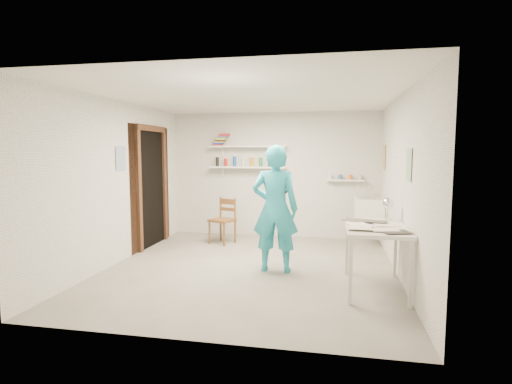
% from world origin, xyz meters
% --- Properties ---
extents(floor, '(4.00, 4.50, 0.02)m').
position_xyz_m(floor, '(0.00, 0.00, -0.01)').
color(floor, slate).
rests_on(floor, ground).
extents(ceiling, '(4.00, 4.50, 0.02)m').
position_xyz_m(ceiling, '(0.00, 0.00, 2.41)').
color(ceiling, silver).
rests_on(ceiling, wall_back).
extents(wall_back, '(4.00, 0.02, 2.40)m').
position_xyz_m(wall_back, '(0.00, 2.26, 1.20)').
color(wall_back, silver).
rests_on(wall_back, ground).
extents(wall_front, '(4.00, 0.02, 2.40)m').
position_xyz_m(wall_front, '(0.00, -2.26, 1.20)').
color(wall_front, silver).
rests_on(wall_front, ground).
extents(wall_left, '(0.02, 4.50, 2.40)m').
position_xyz_m(wall_left, '(-2.01, 0.00, 1.20)').
color(wall_left, silver).
rests_on(wall_left, ground).
extents(wall_right, '(0.02, 4.50, 2.40)m').
position_xyz_m(wall_right, '(2.01, 0.00, 1.20)').
color(wall_right, silver).
rests_on(wall_right, ground).
extents(doorway_recess, '(0.02, 0.90, 2.00)m').
position_xyz_m(doorway_recess, '(-1.99, 1.05, 1.00)').
color(doorway_recess, black).
rests_on(doorway_recess, wall_left).
extents(corridor_box, '(1.40, 1.50, 2.10)m').
position_xyz_m(corridor_box, '(-2.70, 1.05, 1.05)').
color(corridor_box, brown).
rests_on(corridor_box, ground).
extents(door_lintel, '(0.06, 1.05, 0.10)m').
position_xyz_m(door_lintel, '(-1.97, 1.05, 2.05)').
color(door_lintel, brown).
rests_on(door_lintel, wall_left).
extents(door_jamb_near, '(0.06, 0.10, 2.00)m').
position_xyz_m(door_jamb_near, '(-1.97, 0.55, 1.00)').
color(door_jamb_near, brown).
rests_on(door_jamb_near, ground).
extents(door_jamb_far, '(0.06, 0.10, 2.00)m').
position_xyz_m(door_jamb_far, '(-1.97, 1.55, 1.00)').
color(door_jamb_far, brown).
rests_on(door_jamb_far, ground).
extents(shelf_lower, '(1.50, 0.22, 0.03)m').
position_xyz_m(shelf_lower, '(-0.50, 2.13, 1.35)').
color(shelf_lower, white).
rests_on(shelf_lower, wall_back).
extents(shelf_upper, '(1.50, 0.22, 0.03)m').
position_xyz_m(shelf_upper, '(-0.50, 2.13, 1.75)').
color(shelf_upper, white).
rests_on(shelf_upper, wall_back).
extents(ledge_shelf, '(0.70, 0.14, 0.03)m').
position_xyz_m(ledge_shelf, '(1.35, 2.17, 1.12)').
color(ledge_shelf, white).
rests_on(ledge_shelf, wall_back).
extents(poster_left, '(0.01, 0.28, 0.36)m').
position_xyz_m(poster_left, '(-1.99, 0.05, 1.55)').
color(poster_left, '#334C7F').
rests_on(poster_left, wall_left).
extents(poster_right_a, '(0.01, 0.34, 0.42)m').
position_xyz_m(poster_right_a, '(1.99, 1.80, 1.55)').
color(poster_right_a, '#995933').
rests_on(poster_right_a, wall_right).
extents(poster_right_b, '(0.01, 0.30, 0.38)m').
position_xyz_m(poster_right_b, '(1.99, -0.55, 1.50)').
color(poster_right_b, '#3F724C').
rests_on(poster_right_b, wall_right).
extents(belfast_sink, '(0.48, 0.60, 0.30)m').
position_xyz_m(belfast_sink, '(1.75, 1.70, 0.70)').
color(belfast_sink, white).
rests_on(belfast_sink, wall_right).
extents(man, '(0.64, 0.43, 1.74)m').
position_xyz_m(man, '(0.36, -0.06, 0.87)').
color(man, '#26A8C2').
rests_on(man, ground).
extents(wall_clock, '(0.31, 0.04, 0.31)m').
position_xyz_m(wall_clock, '(0.36, 0.16, 1.16)').
color(wall_clock, beige).
rests_on(wall_clock, man).
extents(wooden_chair, '(0.51, 0.50, 0.85)m').
position_xyz_m(wooden_chair, '(-0.81, 1.41, 0.42)').
color(wooden_chair, brown).
rests_on(wooden_chair, ground).
extents(work_table, '(0.70, 1.16, 0.78)m').
position_xyz_m(work_table, '(1.64, -0.59, 0.39)').
color(work_table, silver).
rests_on(work_table, ground).
extents(desk_lamp, '(0.15, 0.15, 0.15)m').
position_xyz_m(desk_lamp, '(1.83, -0.12, 1.00)').
color(desk_lamp, silver).
rests_on(desk_lamp, work_table).
extents(spray_cans, '(1.29, 0.06, 0.17)m').
position_xyz_m(spray_cans, '(-0.50, 2.13, 1.45)').
color(spray_cans, black).
rests_on(spray_cans, shelf_lower).
extents(book_stack, '(0.32, 0.14, 0.22)m').
position_xyz_m(book_stack, '(-1.03, 2.13, 1.88)').
color(book_stack, red).
rests_on(book_stack, shelf_upper).
extents(ledge_pots, '(0.48, 0.07, 0.09)m').
position_xyz_m(ledge_pots, '(1.35, 2.17, 1.18)').
color(ledge_pots, silver).
rests_on(ledge_pots, ledge_shelf).
extents(papers, '(0.30, 0.22, 0.03)m').
position_xyz_m(papers, '(1.64, -0.59, 0.79)').
color(papers, silver).
rests_on(papers, work_table).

